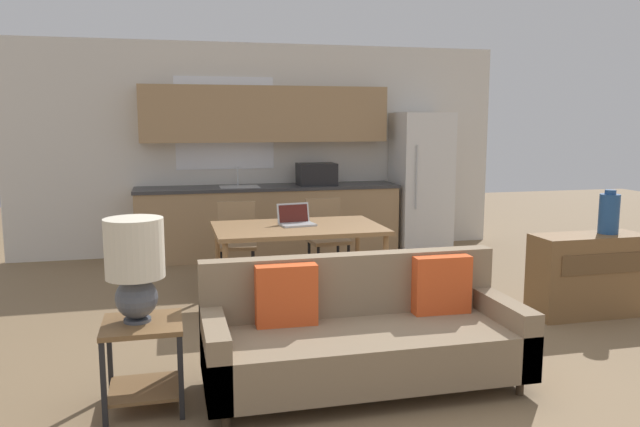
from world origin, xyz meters
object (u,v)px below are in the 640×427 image
Objects in this scene: vase at (609,213)px; dining_chair_far_left at (237,239)px; refrigerator at (421,181)px; table_lamp at (135,262)px; couch at (361,335)px; laptop at (296,220)px; credenza at (587,275)px; side_table at (143,350)px; dining_chair_far_right at (326,234)px; dining_table at (298,232)px.

vase is 3.61m from dining_chair_far_left.
refrigerator reaches higher than table_lamp.
couch is 2.06m from laptop.
laptop is (-0.03, 2.01, 0.46)m from couch.
laptop is at bearing -136.64° from refrigerator.
vase is at bearing -30.58° from laptop.
laptop is at bearing 155.73° from credenza.
side_table is at bearing -165.89° from credenza.
refrigerator is 2.10× the size of dining_chair_far_left.
couch is 3.30× the size of table_lamp.
laptop is (-2.41, 1.09, 0.42)m from credenza.
dining_chair_far_left is at bearing 177.74° from dining_chair_far_right.
refrigerator is 0.89× the size of couch.
table_lamp is at bearing -131.05° from refrigerator.
table_lamp is 0.72× the size of dining_chair_far_left.
dining_table is 1.01m from dining_chair_far_right.
table_lamp reaches higher than vase.
side_table is 2.90m from dining_chair_far_left.
side_table is at bearing -178.97° from couch.
dining_chair_far_right reaches higher than side_table.
credenza is (3.79, 0.93, -0.53)m from table_lamp.
side_table is 0.54m from table_lamp.
refrigerator is at bearing 34.21° from dining_chair_far_left.
dining_chair_far_left reaches higher than side_table.
refrigerator is at bearing 48.95° from table_lamp.
side_table is at bearing -37.44° from table_lamp.
dining_table is 4.43× the size of laptop.
dining_chair_far_left is at bearing 72.69° from side_table.
credenza is 3.43m from dining_chair_far_left.
dining_table is 0.14m from laptop.
laptop is at bearing 157.74° from vase.
laptop reaches higher than side_table.
dining_table is at bearing 157.42° from credenza.
vase is at bearing 5.46° from credenza.
dining_chair_far_right is at bearing -142.64° from refrigerator.
dining_chair_far_right is 1.00× the size of dining_chair_far_left.
side_table is 1.37× the size of vase.
dining_chair_far_right is at bearing 48.52° from laptop.
side_table is at bearing -127.47° from dining_chair_far_right.
dining_chair_far_left is at bearing 147.82° from credenza.
table_lamp is 2.44m from laptop.
dining_chair_far_right is (-1.91, 1.85, 0.12)m from credenza.
dining_table is at bearing 55.18° from side_table.
refrigerator is 3.41× the size of side_table.
table_lamp reaches higher than dining_table.
table_lamp is 0.72× the size of dining_chair_far_right.
dining_table is at bearing -124.20° from dining_chair_far_right.
refrigerator is 2.93× the size of table_lamp.
dining_table is 2.93× the size of side_table.
vase is 2.82m from laptop.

